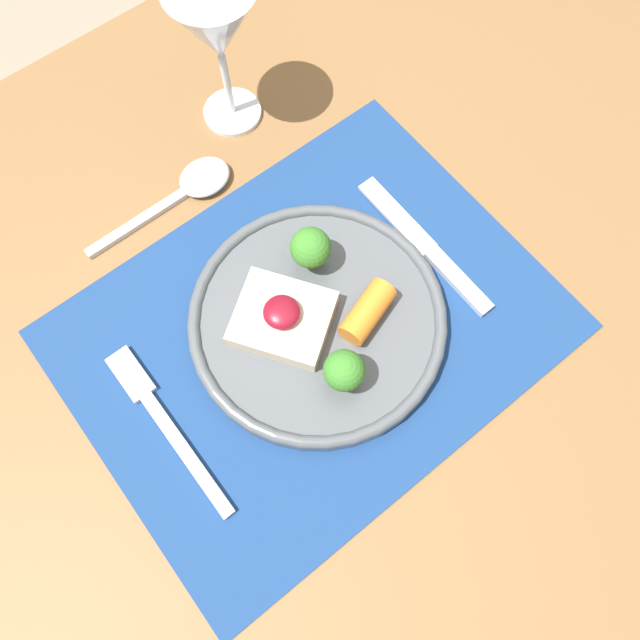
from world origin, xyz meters
name	(u,v)px	position (x,y,z in m)	size (l,w,h in m)	color
ground_plane	(316,452)	(0.00, 0.00, 0.00)	(8.00, 8.00, 0.00)	gray
dining_table	(312,358)	(0.00, 0.00, 0.68)	(1.56, 0.92, 0.77)	brown
placemat	(311,329)	(0.00, 0.00, 0.77)	(0.45, 0.35, 0.00)	navy
dinner_plate	(319,321)	(0.01, 0.00, 0.79)	(0.25, 0.25, 0.07)	#4C5156
fork	(162,418)	(-0.16, 0.01, 0.78)	(0.02, 0.19, 0.01)	silver
knife	(432,253)	(0.15, -0.01, 0.78)	(0.02, 0.19, 0.01)	silver
spoon	(194,184)	(0.00, 0.20, 0.78)	(0.17, 0.05, 0.02)	silver
wine_glass_near	(216,29)	(0.09, 0.26, 0.89)	(0.09, 0.09, 0.16)	white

